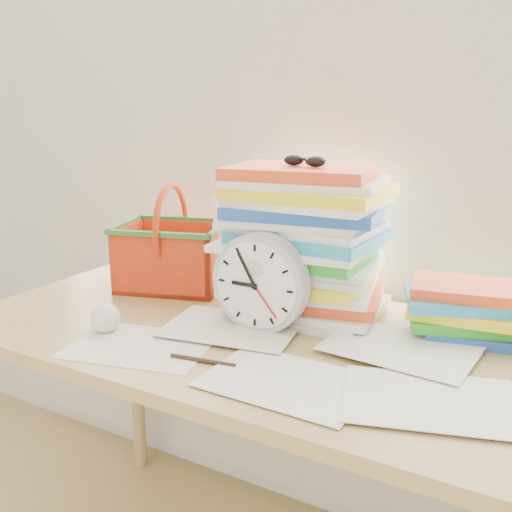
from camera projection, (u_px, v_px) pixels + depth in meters
The scene contains 10 objects.
curtain at pixel (330, 85), 1.48m from camera, with size 2.40×0.01×2.50m, color silver.
desk at pixel (259, 361), 1.32m from camera, with size 1.40×0.70×0.75m.
paper_stack at pixel (303, 241), 1.37m from camera, with size 0.37×0.31×0.36m, color white, non-canonical shape.
clock at pixel (261, 283), 1.28m from camera, with size 0.23×0.23×0.05m, color #B2B2B6.
sunglasses at pixel (304, 161), 1.32m from camera, with size 0.12×0.10×0.03m, color black, non-canonical shape.
book_stack at pixel (470, 311), 1.25m from camera, with size 0.28×0.22×0.12m, color white, non-canonical shape.
basket at pixel (172, 237), 1.58m from camera, with size 0.29×0.22×0.29m, color #E94316, non-canonical shape.
crumpled_ball at pixel (105, 318), 1.29m from camera, with size 0.07×0.07×0.07m, color white.
pen at pixel (203, 361), 1.13m from camera, with size 0.01×0.01×0.14m, color black.
scattered_papers at pixel (259, 328), 1.30m from camera, with size 1.26×0.42×0.02m, color white, non-canonical shape.
Camera 1 is at (0.59, 0.54, 1.24)m, focal length 40.00 mm.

